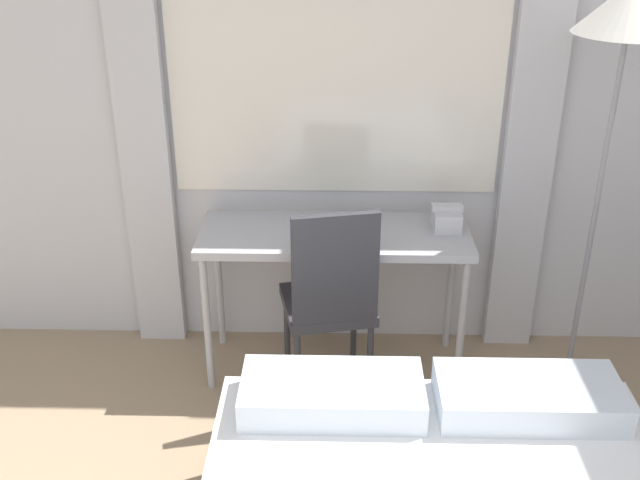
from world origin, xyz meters
name	(u,v)px	position (x,y,z in m)	size (l,w,h in m)	color
wall_back_with_window	(292,89)	(0.03, 3.20, 1.35)	(5.67, 0.13, 2.70)	silver
desk	(335,245)	(0.24, 2.88, 0.69)	(1.28, 0.47, 0.76)	#B2B2B7
desk_chair	(330,295)	(0.22, 2.64, 0.56)	(0.47, 0.47, 1.00)	#333338
standing_lamp	(627,31)	(1.39, 2.75, 1.71)	(0.44, 0.44, 1.91)	#4C4C51
telephone	(446,218)	(0.77, 2.94, 0.81)	(0.15, 0.18, 0.12)	silver
book	(336,226)	(0.24, 2.92, 0.77)	(0.22, 0.21, 0.02)	#33664C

